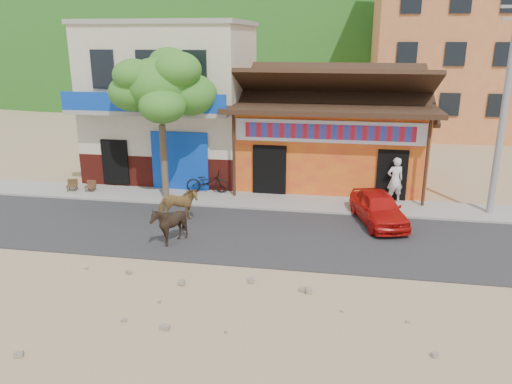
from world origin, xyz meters
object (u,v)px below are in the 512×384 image
scooter (207,182)px  cafe_chair_left (90,182)px  red_car (378,208)px  pedestrian (395,180)px  cafe_chair_right (71,181)px  tree (162,125)px  cow_dark (169,225)px  utility_pole (505,107)px  cow_tan (178,205)px

scooter → cafe_chair_left: scooter is taller
red_car → pedestrian: pedestrian is taller
red_car → cafe_chair_right: bearing=157.1°
tree → cow_dark: tree is taller
utility_pole → red_car: utility_pole is taller
red_car → utility_pole: bearing=5.4°
cow_dark → cafe_chair_right: size_ratio=1.47×
cow_dark → utility_pole: bearing=93.1°
cow_dark → red_car: 7.47m
red_car → pedestrian: size_ratio=1.86×
cow_dark → red_car: size_ratio=0.39×
scooter → cow_dark: bearing=173.9°
utility_pole → scooter: bearing=176.8°
scooter → pedestrian: size_ratio=0.98×
pedestrian → cafe_chair_right: pedestrian is taller
utility_pole → tree: bearing=-179.1°
utility_pole → red_car: (-4.24, -1.67, -3.50)m
scooter → cafe_chair_left: size_ratio=2.13×
cafe_chair_left → cafe_chair_right: (-0.81, -0.07, 0.03)m
cafe_chair_left → cow_dark: bearing=-45.2°
red_car → cafe_chair_right: red_car is taller
tree → cow_tan: (1.36, -2.46, -2.47)m
cow_tan → pedestrian: (7.95, 3.36, 0.38)m
cow_dark → scooter: 5.39m
tree → pedestrian: size_ratio=3.27×
cow_tan → pedestrian: pedestrian is taller
tree → cafe_chair_right: size_ratio=6.66×
cow_tan → red_car: 7.26m
tree → cow_tan: bearing=-61.0°
pedestrian → cafe_chair_left: bearing=-15.0°
cafe_chair_left → utility_pole: bearing=-3.0°
red_car → pedestrian: 2.52m
tree → cow_tan: tree is taller
red_car → cow_dark: bearing=-171.6°
red_car → cafe_chair_left: red_car is taller
scooter → pedestrian: 7.75m
cow_dark → red_car: (6.79, 3.10, -0.08)m
cow_tan → scooter: size_ratio=0.81×
cafe_chair_right → cafe_chair_left: bearing=-13.0°
utility_pole → cafe_chair_right: 17.44m
tree → cafe_chair_left: size_ratio=7.09×
pedestrian → cafe_chair_left: 12.81m
red_car → cafe_chair_left: bearing=156.3°
cafe_chair_left → cafe_chair_right: size_ratio=0.94×
cow_tan → pedestrian: 8.64m
red_car → pedestrian: (0.76, 2.37, 0.42)m
tree → cafe_chair_right: tree is taller
scooter → pedestrian: pedestrian is taller
cow_tan → red_car: bearing=-98.1°
pedestrian → cafe_chair_left: size_ratio=2.17×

